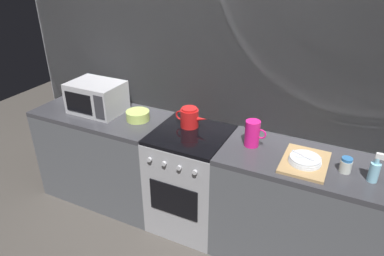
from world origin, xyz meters
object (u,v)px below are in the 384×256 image
mixing_bowl (138,116)px  pitcher (252,133)px  dish_pile (305,161)px  spray_bottle (375,170)px  stove_unit (191,180)px  kettle (190,117)px  microwave (97,97)px  spice_jar (346,165)px

mixing_bowl → pitcher: bearing=0.5°
dish_pile → spray_bottle: spray_bottle is taller
stove_unit → pitcher: pitcher is taller
stove_unit → mixing_bowl: 0.71m
stove_unit → spray_bottle: (1.32, -0.06, 0.53)m
stove_unit → pitcher: bearing=3.8°
mixing_bowl → dish_pile: size_ratio=0.50×
dish_pile → kettle: bearing=170.4°
stove_unit → kettle: bearing=119.9°
pitcher → dish_pile: bearing=-12.3°
stove_unit → spray_bottle: 1.42m
pitcher → spray_bottle: size_ratio=0.99×
stove_unit → spray_bottle: spray_bottle is taller
microwave → spray_bottle: bearing=-2.0°
microwave → spray_bottle: microwave is taller
microwave → kettle: microwave is taller
microwave → spice_jar: (2.09, -0.05, -0.08)m
pitcher → spice_jar: pitcher is taller
kettle → pitcher: pitcher is taller
microwave → dish_pile: 1.84m
pitcher → microwave: bearing=-179.4°
microwave → pitcher: size_ratio=2.30×
mixing_bowl → spray_bottle: bearing=-2.7°
pitcher → spice_jar: size_ratio=1.90×
spray_bottle → pitcher: bearing=173.3°
stove_unit → kettle: kettle is taller
pitcher → stove_unit: bearing=-176.2°
microwave → mixing_bowl: size_ratio=2.30×
kettle → mixing_bowl: size_ratio=1.42×
pitcher → spray_bottle: spray_bottle is taller
pitcher → kettle: bearing=172.3°
microwave → mixing_bowl: 0.43m
kettle → mixing_bowl: kettle is taller
pitcher → spray_bottle: (0.82, -0.10, -0.02)m
mixing_bowl → spice_jar: bearing=-1.9°
pitcher → spray_bottle: bearing=-6.7°
kettle → dish_pile: bearing=-9.6°
dish_pile → microwave: bearing=177.7°
stove_unit → microwave: microwave is taller
spice_jar → stove_unit: bearing=178.5°
kettle → spice_jar: bearing=-6.5°
mixing_bowl → pitcher: 1.01m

